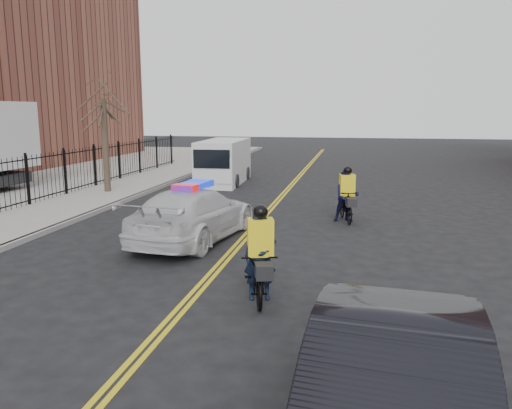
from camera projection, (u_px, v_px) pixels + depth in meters
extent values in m
plane|color=black|center=(208.00, 280.00, 10.93)|extent=(120.00, 120.00, 0.00)
cube|color=gold|center=(268.00, 210.00, 18.65)|extent=(0.10, 60.00, 0.01)
cube|color=gold|center=(272.00, 210.00, 18.62)|extent=(0.10, 60.00, 0.01)
cube|color=gray|center=(86.00, 201.00, 20.08)|extent=(3.00, 60.00, 0.15)
cube|color=gray|center=(121.00, 202.00, 19.79)|extent=(0.20, 60.00, 0.15)
cube|color=brown|center=(3.00, 65.00, 37.20)|extent=(14.00, 18.00, 14.00)
cylinder|color=#32281D|center=(105.00, 146.00, 21.64)|extent=(0.28, 0.28, 4.00)
imported|color=silver|center=(194.00, 214.00, 14.15)|extent=(2.80, 5.42, 1.50)
cube|color=#0C26CC|center=(193.00, 185.00, 14.00)|extent=(0.81, 1.45, 0.16)
imported|color=black|center=(394.00, 407.00, 4.84)|extent=(2.16, 5.09, 1.63)
cube|color=silver|center=(224.00, 162.00, 25.41)|extent=(2.12, 5.20, 2.18)
cube|color=silver|center=(214.00, 170.00, 23.28)|extent=(1.88, 0.84, 1.14)
cube|color=black|center=(212.00, 159.00, 22.81)|extent=(1.71, 0.17, 0.85)
cylinder|color=black|center=(199.00, 180.00, 24.22)|extent=(0.27, 0.67, 0.66)
cylinder|color=black|center=(236.00, 181.00, 23.94)|extent=(0.27, 0.67, 0.66)
cylinder|color=black|center=(214.00, 172.00, 27.17)|extent=(0.27, 0.67, 0.66)
cylinder|color=black|center=(247.00, 173.00, 26.89)|extent=(0.27, 0.67, 0.66)
cylinder|color=black|center=(5.00, 177.00, 23.69)|extent=(0.12, 0.12, 1.10)
imported|color=black|center=(260.00, 274.00, 9.75)|extent=(1.18, 2.03, 1.01)
imported|color=black|center=(260.00, 256.00, 9.68)|extent=(0.72, 0.57, 1.73)
cube|color=yellow|center=(260.00, 237.00, 9.61)|extent=(0.57, 0.46, 0.73)
sphere|color=black|center=(260.00, 212.00, 9.52)|extent=(0.29, 0.29, 0.29)
cube|color=black|center=(264.00, 271.00, 9.04)|extent=(0.40, 0.43, 0.27)
imported|color=black|center=(346.00, 205.00, 16.58)|extent=(0.93, 1.90, 1.10)
imported|color=black|center=(347.00, 196.00, 16.52)|extent=(0.95, 0.82, 1.70)
cube|color=yellow|center=(347.00, 185.00, 16.45)|extent=(0.55, 0.43, 0.72)
sphere|color=black|center=(348.00, 171.00, 16.36)|extent=(0.29, 0.29, 0.29)
cube|color=black|center=(351.00, 202.00, 15.89)|extent=(0.38, 0.41, 0.26)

